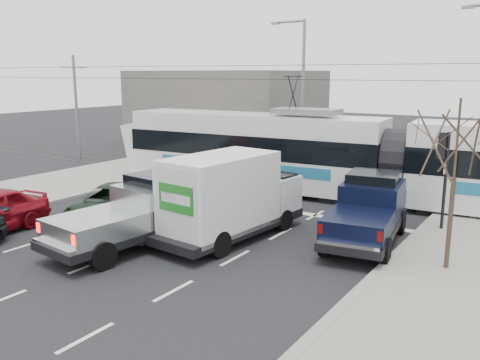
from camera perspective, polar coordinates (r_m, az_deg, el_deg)
The scene contains 12 objects.
ground at distance 17.43m, azimuth -5.24°, elevation -7.64°, with size 120.00×120.00×0.00m, color black.
rails at distance 25.67m, azimuth 8.81°, elevation -1.30°, with size 60.00×1.60×0.03m, color #33302D.
building_left at distance 42.53m, azimuth -1.55°, elevation 8.13°, with size 14.00×10.00×6.00m, color slate.
bare_tree at distance 15.65m, azimuth 23.16°, elevation 3.51°, with size 2.40×2.40×5.00m.
traffic_signal at distance 19.89m, azimuth 21.86°, elevation 2.15°, with size 0.44×0.44×3.60m.
street_lamp_far at distance 32.23m, azimuth 6.79°, elevation 10.59°, with size 2.38×0.25×9.00m.
catenary at distance 25.08m, azimuth 9.09°, elevation 7.34°, with size 60.00×0.20×7.00m.
tram at distance 23.55m, azimuth 17.09°, elevation 2.08°, with size 27.86×5.17×5.66m.
silver_pickup at distance 17.93m, azimuth -10.76°, elevation -3.37°, with size 2.87×6.62×2.33m.
box_truck at distance 17.89m, azimuth -1.12°, elevation -1.98°, with size 2.68×6.34×3.09m.
navy_pickup at distance 18.32m, azimuth 14.23°, elevation -3.22°, with size 2.83×5.79×2.34m.
green_car at distance 20.88m, azimuth -14.13°, elevation -2.59°, with size 2.38×5.16×1.43m, color black.
Camera 1 is at (10.32, -12.77, 5.83)m, focal length 38.00 mm.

